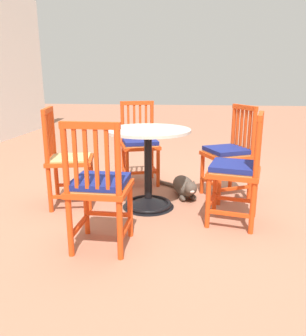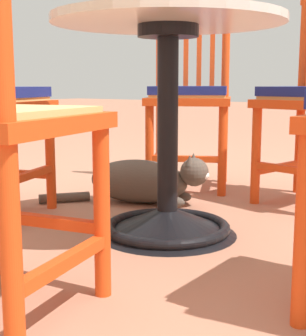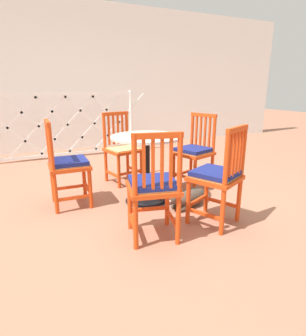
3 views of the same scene
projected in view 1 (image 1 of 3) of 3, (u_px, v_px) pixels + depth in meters
name	position (u px, v px, depth m)	size (l,w,h in m)	color
ground_plane	(167.00, 212.00, 3.01)	(24.00, 24.00, 0.00)	#A36B51
cafe_table	(148.00, 177.00, 3.06)	(0.76, 0.76, 0.73)	black
orange_chair_facing_out	(229.00, 153.00, 3.29)	(0.54, 0.54, 0.91)	#D64214
orange_chair_at_corner	(140.00, 144.00, 3.74)	(0.51, 0.51, 0.91)	#D64214
orange_chair_by_planter	(67.00, 160.00, 3.08)	(0.48, 0.48, 0.91)	#D64214
orange_chair_tucked_in	(100.00, 187.00, 2.28)	(0.41, 0.41, 0.91)	#D64214
orange_chair_near_fence	(237.00, 171.00, 2.68)	(0.48, 0.48, 0.91)	#D64214
tabby_cat	(185.00, 187.00, 3.39)	(0.66, 0.44, 0.23)	#4C4238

